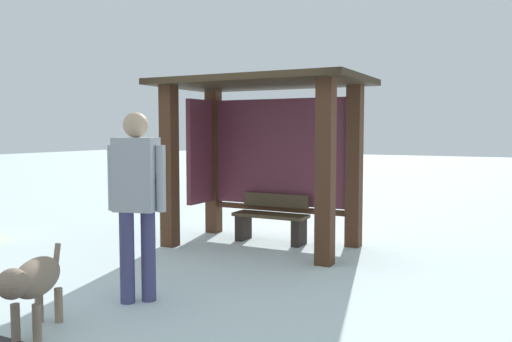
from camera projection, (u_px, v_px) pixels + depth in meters
ground_plane at (262, 246)px, 7.64m from camera, size 60.00×60.00×0.00m
bus_shelter at (261, 132)px, 7.69m from camera, size 2.92×1.76×2.38m
bench_left_inside at (271, 220)px, 7.89m from camera, size 1.11×0.38×0.71m
person_walking at (137, 192)px, 5.08m from camera, size 0.59×0.36×1.83m
dog at (34, 281)px, 4.30m from camera, size 0.56×0.91×0.65m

